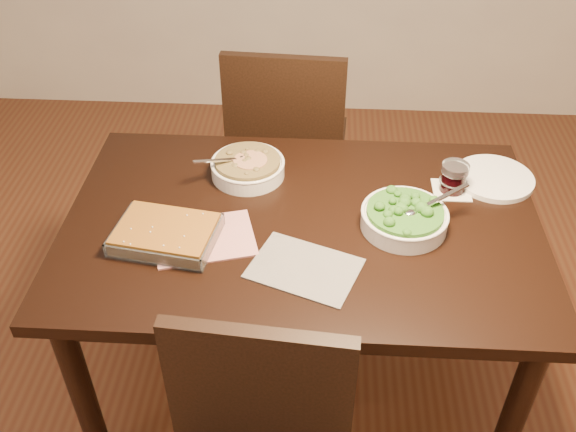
% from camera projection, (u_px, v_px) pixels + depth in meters
% --- Properties ---
extents(ground, '(4.00, 4.00, 0.00)m').
position_uv_depth(ground, '(299.00, 378.00, 2.36)').
color(ground, '#4F2616').
rests_on(ground, ground).
extents(table, '(1.40, 0.90, 0.75)m').
position_uv_depth(table, '(302.00, 245.00, 1.95)').
color(table, black).
rests_on(table, ground).
extents(magazine_a, '(0.32, 0.27, 0.01)m').
position_uv_depth(magazine_a, '(205.00, 238.00, 1.82)').
color(magazine_a, '#C1374B').
rests_on(magazine_a, table).
extents(magazine_b, '(0.33, 0.29, 0.01)m').
position_uv_depth(magazine_b, '(304.00, 268.00, 1.73)').
color(magazine_b, '#26262E').
rests_on(magazine_b, table).
extents(coaster, '(0.11, 0.11, 0.00)m').
position_uv_depth(coaster, '(451.00, 190.00, 2.00)').
color(coaster, white).
rests_on(coaster, table).
extents(stew_bowl, '(0.24, 0.24, 0.09)m').
position_uv_depth(stew_bowl, '(248.00, 167.00, 2.04)').
color(stew_bowl, white).
rests_on(stew_bowl, table).
extents(broccoli_bowl, '(0.27, 0.25, 0.10)m').
position_uv_depth(broccoli_bowl, '(404.00, 218.00, 1.84)').
color(broccoli_bowl, white).
rests_on(broccoli_bowl, table).
extents(baking_dish, '(0.31, 0.25, 0.05)m').
position_uv_depth(baking_dish, '(166.00, 234.00, 1.80)').
color(baking_dish, silver).
rests_on(baking_dish, table).
extents(wine_tumbler, '(0.08, 0.08, 0.09)m').
position_uv_depth(wine_tumbler, '(454.00, 177.00, 1.97)').
color(wine_tumbler, black).
rests_on(wine_tumbler, coaster).
extents(dinner_plate, '(0.25, 0.25, 0.02)m').
position_uv_depth(dinner_plate, '(494.00, 178.00, 2.04)').
color(dinner_plate, white).
rests_on(dinner_plate, table).
extents(chair_far, '(0.48, 0.48, 0.97)m').
position_uv_depth(chair_far, '(288.00, 141.00, 2.61)').
color(chair_far, black).
rests_on(chair_far, ground).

